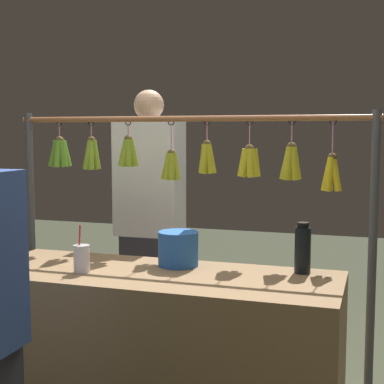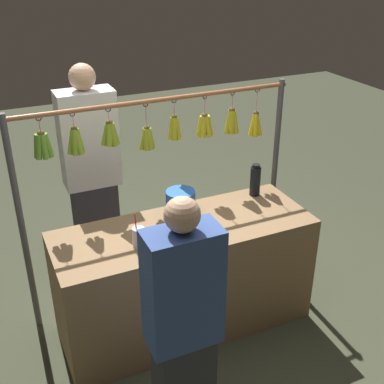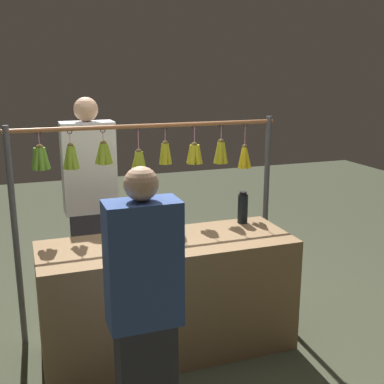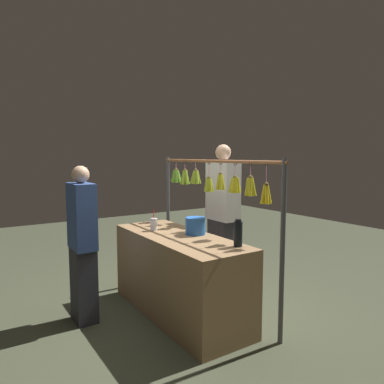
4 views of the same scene
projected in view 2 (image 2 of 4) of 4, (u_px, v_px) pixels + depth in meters
name	position (u px, v px, depth m)	size (l,w,h in m)	color
ground_plane	(185.00, 322.00, 3.69)	(12.00, 12.00, 0.00)	#3F4330
market_counter	(185.00, 277.00, 3.50)	(1.76, 0.64, 0.83)	olive
display_rack	(157.00, 152.00, 3.49)	(2.04, 0.14, 1.62)	#4C4C51
water_bottle	(255.00, 180.00, 3.68)	(0.08, 0.08, 0.25)	black
blue_bucket	(181.00, 203.00, 3.43)	(0.21, 0.21, 0.18)	blue
drink_cup	(139.00, 237.00, 3.07)	(0.08, 0.08, 0.23)	silver
vendor_person	(92.00, 179.00, 3.86)	(0.42, 0.23, 1.77)	#2D2D38
customer_person	(183.00, 335.00, 2.50)	(0.37, 0.20, 1.54)	#2D2D38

